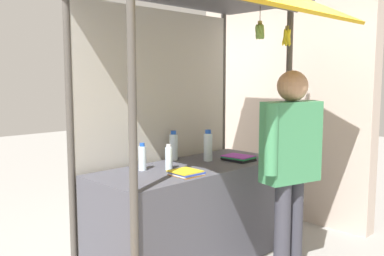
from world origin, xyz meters
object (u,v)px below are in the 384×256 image
water_bottle_mid_left (174,146)px  magazine_stack_front_right (186,173)px  water_bottle_rear_center (169,158)px  banana_bunch_inner_right (287,37)px  banana_bunch_leftmost (260,31)px  water_bottle_far_right (208,146)px  water_bottle_left (142,158)px  magazine_stack_center (239,158)px  vendor_person (291,156)px

water_bottle_mid_left → magazine_stack_front_right: size_ratio=1.17×
water_bottle_rear_center → banana_bunch_inner_right: banana_bunch_inner_right is taller
banana_bunch_leftmost → water_bottle_far_right: bearing=95.1°
water_bottle_rear_center → water_bottle_far_right: 0.54m
magazine_stack_front_right → banana_bunch_inner_right: bearing=-14.1°
water_bottle_left → water_bottle_mid_left: bearing=16.8°
water_bottle_rear_center → magazine_stack_center: (0.77, -0.16, -0.08)m
water_bottle_rear_center → magazine_stack_center: bearing=-11.8°
water_bottle_far_right → water_bottle_rear_center: bearing=-176.3°
water_bottle_far_right → magazine_stack_front_right: 0.66m
water_bottle_rear_center → water_bottle_far_right: bearing=3.7°
water_bottle_left → banana_bunch_inner_right: banana_bunch_inner_right is taller
water_bottle_rear_center → water_bottle_far_right: size_ratio=0.74×
magazine_stack_front_right → vendor_person: bearing=-40.4°
magazine_stack_front_right → water_bottle_left: bearing=109.2°
water_bottle_left → magazine_stack_front_right: size_ratio=0.97×
water_bottle_left → water_bottle_far_right: 0.72m
magazine_stack_front_right → vendor_person: (0.67, -0.57, 0.13)m
water_bottle_mid_left → banana_bunch_leftmost: banana_bunch_leftmost is taller
water_bottle_left → magazine_stack_center: 1.00m
water_bottle_mid_left → vendor_person: size_ratio=0.16×
magazine_stack_front_right → magazine_stack_center: size_ratio=0.83×
water_bottle_far_right → banana_bunch_leftmost: banana_bunch_leftmost is taller
water_bottle_rear_center → magazine_stack_front_right: size_ratio=0.91×
water_bottle_left → magazine_stack_front_right: bearing=-70.8°
water_bottle_left → magazine_stack_center: size_ratio=0.81×
magazine_stack_center → banana_bunch_inner_right: size_ratio=0.93×
water_bottle_left → banana_bunch_leftmost: bearing=-41.1°
vendor_person → magazine_stack_front_right: bearing=-25.7°
magazine_stack_front_right → vendor_person: size_ratio=0.14×
magazine_stack_center → water_bottle_left: bearing=162.1°
water_bottle_far_right → magazine_stack_center: bearing=-40.3°
water_bottle_mid_left → water_bottle_far_right: 0.34m
water_bottle_left → water_bottle_far_right: (0.71, -0.11, 0.03)m
water_bottle_mid_left → water_bottle_far_right: bearing=-51.3°
water_bottle_mid_left → banana_bunch_inner_right: (0.68, -0.82, 1.04)m
magazine_stack_center → vendor_person: 0.69m
water_bottle_left → water_bottle_rear_center: 0.23m
water_bottle_rear_center → banana_bunch_inner_right: bearing=-27.3°
banana_bunch_inner_right → water_bottle_rear_center: bearing=152.7°
vendor_person → banana_bunch_leftmost: bearing=-66.7°
water_bottle_left → water_bottle_far_right: size_ratio=0.79×
water_bottle_rear_center → magazine_stack_front_right: bearing=-98.0°
magazine_stack_front_right → banana_bunch_inner_right: 1.58m
water_bottle_mid_left → magazine_stack_center: water_bottle_mid_left is taller
water_bottle_left → water_bottle_rear_center: (0.18, -0.15, -0.01)m
water_bottle_far_right → banana_bunch_leftmost: (0.05, -0.55, 1.05)m
water_bottle_left → water_bottle_mid_left: (0.50, 0.15, 0.02)m
water_bottle_rear_center → water_bottle_far_right: (0.54, 0.03, 0.04)m
magazine_stack_center → banana_bunch_leftmost: size_ratio=1.04×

